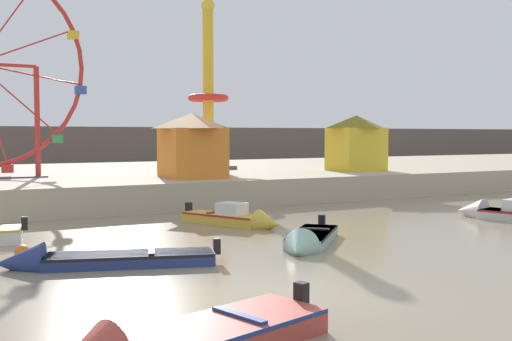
% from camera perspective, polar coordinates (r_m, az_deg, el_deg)
% --- Properties ---
extents(ground_plane, '(240.00, 240.00, 0.00)m').
position_cam_1_polar(ground_plane, '(14.24, 3.12, -11.22)').
color(ground_plane, gray).
extents(quay_promenade, '(110.00, 23.22, 1.35)m').
position_cam_1_polar(quay_promenade, '(38.91, -17.56, -1.12)').
color(quay_promenade, '#B7A88E').
rests_on(quay_promenade, ground_plane).
extents(distant_town_skyline, '(140.00, 3.00, 4.40)m').
position_cam_1_polar(distant_town_skyline, '(62.14, -21.64, 1.81)').
color(distant_town_skyline, '#564C47').
rests_on(distant_town_skyline, ground_plane).
extents(motorboat_navy_blue, '(5.91, 2.85, 1.09)m').
position_cam_1_polar(motorboat_navy_blue, '(17.35, -15.38, -8.04)').
color(motorboat_navy_blue, navy).
rests_on(motorboat_navy_blue, ground_plane).
extents(motorboat_pale_grey, '(2.89, 5.76, 1.32)m').
position_cam_1_polar(motorboat_pale_grey, '(27.91, 22.59, -3.73)').
color(motorboat_pale_grey, silver).
rests_on(motorboat_pale_grey, ground_plane).
extents(motorboat_seafoam, '(3.99, 4.09, 1.13)m').
position_cam_1_polar(motorboat_seafoam, '(19.73, 4.81, -6.56)').
color(motorboat_seafoam, '#93BCAD').
rests_on(motorboat_seafoam, ground_plane).
extents(motorboat_mustard_yellow, '(2.86, 4.48, 1.19)m').
position_cam_1_polar(motorboat_mustard_yellow, '(24.23, -1.78, -4.48)').
color(motorboat_mustard_yellow, gold).
rests_on(motorboat_mustard_yellow, ground_plane).
extents(drop_tower_yellow_tower, '(2.80, 2.80, 11.04)m').
position_cam_1_polar(drop_tower_yellow_tower, '(40.26, -4.46, 6.53)').
color(drop_tower_yellow_tower, gold).
rests_on(drop_tower_yellow_tower, quay_promenade).
extents(carnival_booth_yellow_awning, '(3.54, 2.83, 3.46)m').
position_cam_1_polar(carnival_booth_yellow_awning, '(38.95, 9.32, 2.64)').
color(carnival_booth_yellow_awning, yellow).
rests_on(carnival_booth_yellow_awning, quay_promenade).
extents(carnival_booth_orange_canopy, '(3.33, 3.97, 3.37)m').
position_cam_1_polar(carnival_booth_orange_canopy, '(32.36, -5.98, 2.45)').
color(carnival_booth_orange_canopy, orange).
rests_on(carnival_booth_orange_canopy, quay_promenade).
extents(mooring_buoy_orange, '(0.44, 0.44, 0.44)m').
position_cam_1_polar(mooring_buoy_orange, '(18.88, -20.93, -7.13)').
color(mooring_buoy_orange, orange).
rests_on(mooring_buoy_orange, ground_plane).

